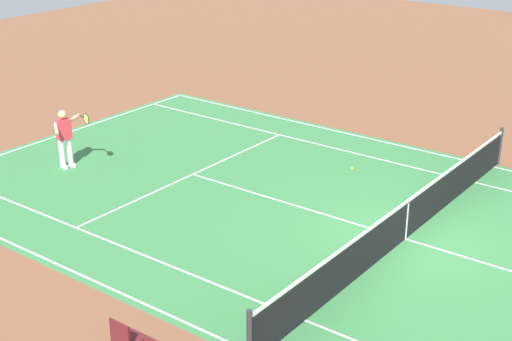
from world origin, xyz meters
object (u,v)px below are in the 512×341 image
(tennis_net, at_px, (407,219))
(tennis_player_near, at_px, (65,136))
(tennis_ball, at_px, (352,168))
(spectator_chair_7, at_px, (126,338))

(tennis_net, height_order, tennis_player_near, tennis_player_near)
(tennis_ball, bearing_deg, spectator_chair_7, 98.08)
(tennis_net, height_order, spectator_chair_7, tennis_net)
(tennis_net, bearing_deg, tennis_player_near, 9.95)
(tennis_player_near, height_order, tennis_ball, tennis_player_near)
(tennis_net, distance_m, tennis_player_near, 9.74)
(tennis_player_near, distance_m, spectator_chair_7, 9.54)
(tennis_ball, bearing_deg, tennis_player_near, 35.43)
(tennis_net, bearing_deg, tennis_ball, -43.56)
(tennis_player_near, bearing_deg, tennis_ball, -144.57)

